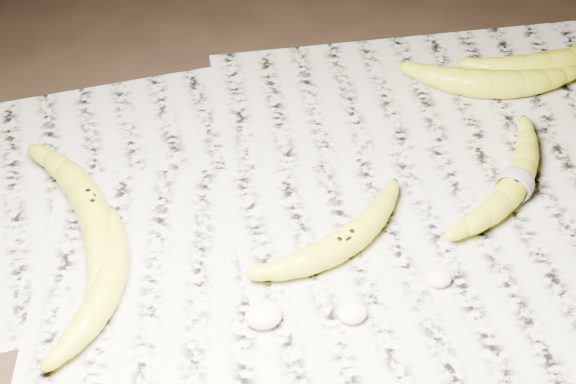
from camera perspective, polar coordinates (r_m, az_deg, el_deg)
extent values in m
plane|color=black|center=(0.90, 2.50, -4.01)|extent=(3.00, 3.00, 0.00)
cube|color=#BBB3A0|center=(0.92, 3.73, -2.04)|extent=(0.90, 0.70, 0.01)
torus|color=white|center=(0.97, 15.88, 0.65)|extent=(0.03, 0.03, 0.04)
ellipsoid|color=beige|center=(0.82, -1.74, -8.58)|extent=(0.04, 0.03, 0.02)
ellipsoid|color=beige|center=(0.83, 4.63, -8.40)|extent=(0.03, 0.03, 0.02)
ellipsoid|color=beige|center=(0.87, 10.74, -5.89)|extent=(0.03, 0.02, 0.02)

